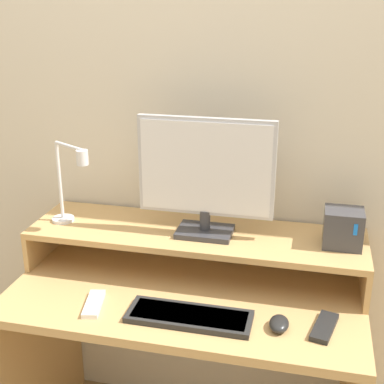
% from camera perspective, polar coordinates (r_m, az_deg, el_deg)
% --- Properties ---
extents(wall_back, '(6.00, 0.05, 2.50)m').
position_cam_1_polar(wall_back, '(1.93, 1.71, 8.18)').
color(wall_back, beige).
rests_on(wall_back, ground_plane).
extents(desk, '(1.17, 0.61, 0.73)m').
position_cam_1_polar(desk, '(1.93, -0.66, -15.86)').
color(desk, tan).
rests_on(desk, ground_plane).
extents(monitor_shelf, '(1.17, 0.32, 0.15)m').
position_cam_1_polar(monitor_shelf, '(1.88, 0.37, -4.82)').
color(monitor_shelf, tan).
rests_on(monitor_shelf, desk).
extents(monitor, '(0.46, 0.14, 0.41)m').
position_cam_1_polar(monitor, '(1.77, 1.45, 1.90)').
color(monitor, '#38383D').
rests_on(monitor, monitor_shelf).
extents(desk_lamp, '(0.19, 0.13, 0.30)m').
position_cam_1_polar(desk_lamp, '(1.90, -12.92, 0.87)').
color(desk_lamp, silver).
rests_on(desk_lamp, monitor_shelf).
extents(router_dock, '(0.12, 0.11, 0.12)m').
position_cam_1_polar(router_dock, '(1.81, 15.81, -3.72)').
color(router_dock, '#3D3D42').
rests_on(router_dock, monitor_shelf).
extents(keyboard, '(0.38, 0.13, 0.02)m').
position_cam_1_polar(keyboard, '(1.66, -0.29, -13.11)').
color(keyboard, '#282828').
rests_on(keyboard, desk).
extents(mouse, '(0.06, 0.09, 0.03)m').
position_cam_1_polar(mouse, '(1.64, 9.26, -13.70)').
color(mouse, black).
rests_on(mouse, desk).
extents(remote_control, '(0.08, 0.16, 0.02)m').
position_cam_1_polar(remote_control, '(1.75, -10.43, -11.67)').
color(remote_control, white).
rests_on(remote_control, desk).
extents(remote_secondary, '(0.09, 0.16, 0.02)m').
position_cam_1_polar(remote_secondary, '(1.66, 13.94, -13.80)').
color(remote_secondary, black).
rests_on(remote_secondary, desk).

